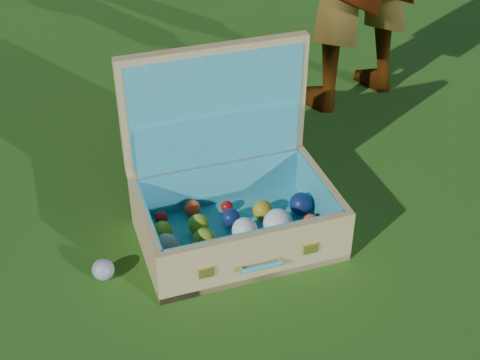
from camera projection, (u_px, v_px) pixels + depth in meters
name	position (u px, v px, depth m)	size (l,w,h in m)	color
ground	(298.00, 270.00, 1.82)	(60.00, 60.00, 0.00)	#215114
stray_ball	(103.00, 269.00, 1.78)	(0.06, 0.06, 0.06)	#4371B0
suitcase	(230.00, 187.00, 1.89)	(0.66, 0.58, 0.52)	tan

